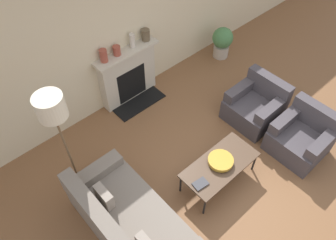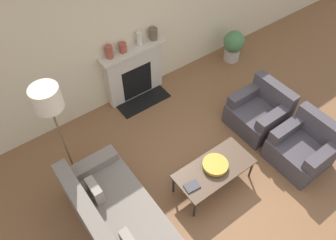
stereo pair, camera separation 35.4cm
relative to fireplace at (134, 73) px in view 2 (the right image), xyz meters
name	(u,v)px [view 2 (the right image)]	position (x,y,z in m)	size (l,w,h in m)	color
ground_plane	(229,182)	(0.10, -2.55, -0.53)	(18.00, 18.00, 0.00)	brown
wall_back	(130,24)	(0.10, 0.14, 0.92)	(18.00, 0.06, 2.90)	beige
fireplace	(134,73)	(0.00, 0.00, 0.00)	(1.25, 0.59, 1.08)	beige
couch	(119,221)	(-1.67, -2.20, -0.23)	(0.94, 2.00, 0.80)	slate
armchair_near	(303,148)	(1.33, -2.90, -0.22)	(0.83, 0.84, 0.81)	#423D42
armchair_far	(259,112)	(1.33, -1.95, -0.22)	(0.83, 0.84, 0.81)	#423D42
coffee_table	(214,169)	(-0.14, -2.40, -0.12)	(1.22, 0.58, 0.44)	#4C3828
bowl	(215,165)	(-0.12, -2.38, -0.04)	(0.38, 0.38, 0.08)	#BC8E2D
book	(192,186)	(-0.60, -2.44, -0.08)	(0.23, 0.17, 0.02)	#38383D
floor_lamp	(49,106)	(-1.77, -0.97, 1.05)	(0.37, 0.37, 1.87)	brown
mantel_vase_left	(109,52)	(-0.42, 0.01, 0.67)	(0.13, 0.13, 0.22)	brown
mantel_vase_center_left	(123,48)	(-0.16, 0.01, 0.64)	(0.13, 0.13, 0.17)	brown
mantel_vase_center_right	(139,39)	(0.17, 0.01, 0.68)	(0.09, 0.09, 0.26)	beige
mantel_vase_right	(153,34)	(0.47, 0.01, 0.66)	(0.15, 0.15, 0.21)	brown
potted_plant	(233,45)	(2.26, -0.32, -0.15)	(0.44, 0.44, 0.69)	#B2A899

